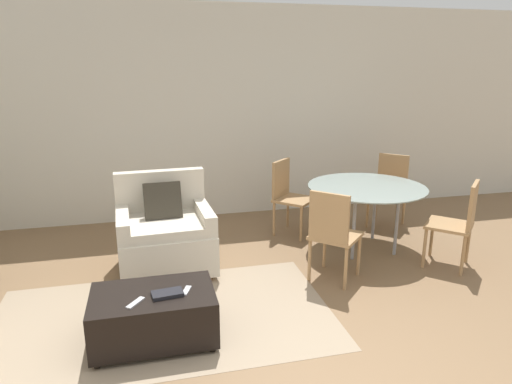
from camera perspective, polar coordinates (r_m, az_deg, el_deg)
The scene contains 12 objects.
wall_back at distance 6.06m, azimuth -6.95°, elevation 9.62°, with size 12.00×0.06×2.75m.
area_rug at distance 3.94m, azimuth -11.42°, elevation -15.15°, with size 2.74×1.59×0.01m.
armchair at distance 4.64m, azimuth -11.30°, elevation -5.22°, with size 0.94×0.87×0.95m.
ottoman at distance 3.57m, azimuth -12.65°, elevation -14.73°, with size 0.90×0.57×0.39m.
book_stack at distance 3.43m, azimuth -11.02°, elevation -12.37°, with size 0.23×0.15×0.03m.
tv_remote_primary at distance 3.38m, azimuth -14.83°, elevation -13.23°, with size 0.13×0.16×0.01m.
tv_remote_secondary at distance 3.46m, azimuth -8.70°, elevation -12.07°, with size 0.09×0.14×0.01m.
dining_table at distance 5.12m, azimuth 13.65°, elevation 0.04°, with size 1.28×1.28×0.72m.
dining_chair_near_left at distance 4.30m, azimuth 9.54°, elevation -4.75°, with size 0.59×0.59×0.90m.
dining_chair_near_right at distance 4.97m, azimuth 24.09°, elevation -3.10°, with size 0.59×0.59×0.90m.
dining_chair_far_left at distance 5.51m, azimuth 4.04°, elevation -0.00°, with size 0.59×0.59×0.90m.
dining_chair_far_right at distance 6.05m, azimuth 16.38°, elevation 0.82°, with size 0.59×0.59×0.90m.
Camera 1 is at (-0.72, -2.31, 2.00)m, focal length 32.00 mm.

